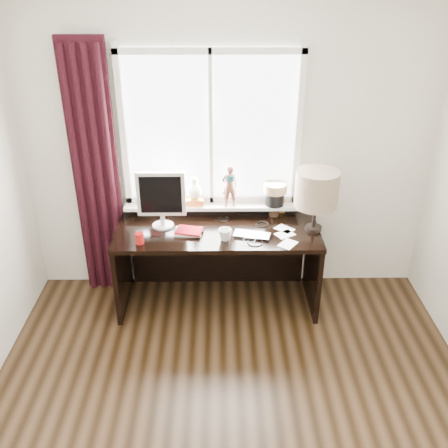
{
  "coord_description": "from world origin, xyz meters",
  "views": [
    {
      "loc": [
        -0.09,
        -2.03,
        2.74
      ],
      "look_at": [
        -0.05,
        1.25,
        1.0
      ],
      "focal_mm": 40.0,
      "sensor_mm": 36.0,
      "label": 1
    }
  ],
  "objects_px": {
    "laptop": "(252,235)",
    "desk": "(218,248)",
    "red_cup": "(139,238)",
    "mug": "(225,234)",
    "table_lamp": "(317,190)",
    "monitor": "(161,196)"
  },
  "relations": [
    {
      "from": "laptop",
      "to": "desk",
      "type": "bearing_deg",
      "value": 156.35
    },
    {
      "from": "laptop",
      "to": "desk",
      "type": "relative_size",
      "value": 0.17
    },
    {
      "from": "red_cup",
      "to": "desk",
      "type": "height_order",
      "value": "red_cup"
    },
    {
      "from": "laptop",
      "to": "mug",
      "type": "height_order",
      "value": "mug"
    },
    {
      "from": "mug",
      "to": "laptop",
      "type": "bearing_deg",
      "value": 13.45
    },
    {
      "from": "laptop",
      "to": "table_lamp",
      "type": "height_order",
      "value": "table_lamp"
    },
    {
      "from": "laptop",
      "to": "mug",
      "type": "distance_m",
      "value": 0.23
    },
    {
      "from": "desk",
      "to": "monitor",
      "type": "distance_m",
      "value": 0.7
    },
    {
      "from": "red_cup",
      "to": "monitor",
      "type": "xyz_separation_m",
      "value": [
        0.16,
        0.28,
        0.23
      ]
    },
    {
      "from": "laptop",
      "to": "table_lamp",
      "type": "bearing_deg",
      "value": 26.69
    },
    {
      "from": "table_lamp",
      "to": "laptop",
      "type": "bearing_deg",
      "value": -167.97
    },
    {
      "from": "desk",
      "to": "table_lamp",
      "type": "bearing_deg",
      "value": -8.07
    },
    {
      "from": "table_lamp",
      "to": "desk",
      "type": "bearing_deg",
      "value": 171.93
    },
    {
      "from": "mug",
      "to": "desk",
      "type": "bearing_deg",
      "value": 102.09
    },
    {
      "from": "desk",
      "to": "monitor",
      "type": "bearing_deg",
      "value": -175.03
    },
    {
      "from": "monitor",
      "to": "laptop",
      "type": "bearing_deg",
      "value": -13.82
    },
    {
      "from": "laptop",
      "to": "mug",
      "type": "xyz_separation_m",
      "value": [
        -0.22,
        -0.05,
        0.04
      ]
    },
    {
      "from": "laptop",
      "to": "monitor",
      "type": "xyz_separation_m",
      "value": [
        -0.74,
        0.18,
        0.27
      ]
    },
    {
      "from": "mug",
      "to": "desk",
      "type": "distance_m",
      "value": 0.41
    },
    {
      "from": "monitor",
      "to": "table_lamp",
      "type": "xyz_separation_m",
      "value": [
        1.26,
        -0.07,
        0.09
      ]
    },
    {
      "from": "mug",
      "to": "red_cup",
      "type": "xyz_separation_m",
      "value": [
        -0.68,
        -0.05,
        -0.01
      ]
    },
    {
      "from": "laptop",
      "to": "red_cup",
      "type": "relative_size",
      "value": 3.24
    }
  ]
}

